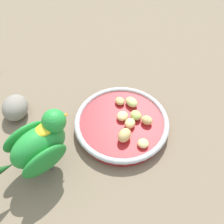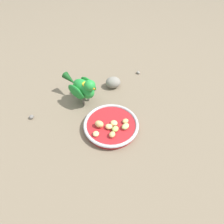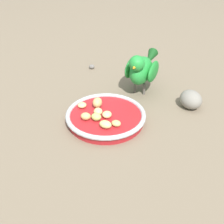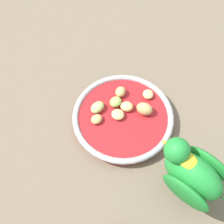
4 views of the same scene
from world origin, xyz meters
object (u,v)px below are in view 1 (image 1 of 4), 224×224
apple_piece_2 (129,123)px  apple_piece_4 (147,119)px  apple_piece_1 (122,116)px  apple_piece_6 (136,115)px  parrot (36,146)px  feeding_bowl (122,124)px  apple_piece_5 (120,101)px  apple_piece_3 (143,143)px  apple_piece_7 (132,102)px  apple_piece_0 (124,135)px  rock_large (15,108)px

apple_piece_2 → apple_piece_4: (-0.01, 0.04, 0.00)m
apple_piece_1 → apple_piece_2: bearing=31.1°
apple_piece_6 → parrot: (0.11, -0.21, 0.05)m
parrot → feeding_bowl: bearing=-9.8°
apple_piece_5 → apple_piece_3: bearing=18.9°
apple_piece_7 → parrot: 0.26m
apple_piece_0 → apple_piece_1: apple_piece_0 is taller
apple_piece_5 → parrot: size_ratio=0.14×
apple_piece_7 → apple_piece_1: bearing=-31.8°
apple_piece_4 → apple_piece_3: bearing=-13.8°
apple_piece_3 → apple_piece_4: 0.07m
feeding_bowl → apple_piece_1: bearing=169.0°
rock_large → apple_piece_4: bearing=80.2°
parrot → rock_large: parrot is taller
apple_piece_4 → apple_piece_0: bearing=-50.1°
apple_piece_1 → apple_piece_4: size_ratio=1.06×
apple_piece_4 → rock_large: 0.32m
apple_piece_2 → apple_piece_6: size_ratio=1.00×
apple_piece_3 → apple_piece_4: bearing=166.2°
apple_piece_3 → apple_piece_7: 0.12m
apple_piece_7 → rock_large: rock_large is taller
apple_piece_6 → feeding_bowl: bearing=-72.9°
feeding_bowl → apple_piece_1: (-0.01, 0.00, 0.02)m
apple_piece_4 → parrot: parrot is taller
apple_piece_1 → feeding_bowl: bearing=-11.0°
apple_piece_2 → apple_piece_3: size_ratio=1.12×
apple_piece_0 → apple_piece_3: (0.02, 0.04, -0.01)m
parrot → apple_piece_6: bearing=-11.5°
apple_piece_4 → apple_piece_5: (-0.06, -0.06, -0.00)m
apple_piece_1 → apple_piece_3: bearing=27.3°
apple_piece_0 → apple_piece_7: bearing=165.8°
feeding_bowl → rock_large: rock_large is taller
feeding_bowl → apple_piece_6: bearing=107.1°
apple_piece_4 → apple_piece_2: bearing=-75.7°
feeding_bowl → apple_piece_3: (0.07, 0.04, 0.01)m
feeding_bowl → apple_piece_5: bearing=-179.4°
apple_piece_2 → apple_piece_1: bearing=-148.9°
apple_piece_0 → apple_piece_4: (-0.05, 0.06, -0.00)m
apple_piece_0 → apple_piece_6: size_ratio=1.28×
apple_piece_2 → apple_piece_4: size_ratio=1.03×
apple_piece_2 → apple_piece_7: (-0.06, 0.01, 0.00)m
apple_piece_3 → apple_piece_4: (-0.06, 0.02, 0.00)m
apple_piece_0 → apple_piece_3: bearing=65.3°
apple_piece_5 → rock_large: 0.26m
feeding_bowl → apple_piece_4: size_ratio=8.23×
apple_piece_7 → apple_piece_4: bearing=29.6°
apple_piece_3 → apple_piece_5: size_ratio=0.98×
feeding_bowl → apple_piece_0: apple_piece_0 is taller
apple_piece_1 → apple_piece_2: size_ratio=1.03×
rock_large → parrot: bearing=28.8°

